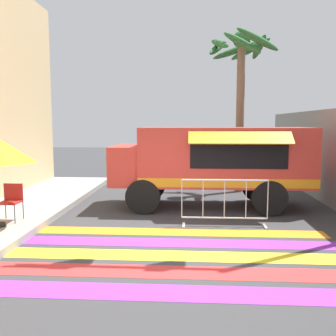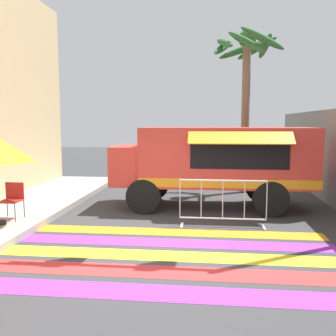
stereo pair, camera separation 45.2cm
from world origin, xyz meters
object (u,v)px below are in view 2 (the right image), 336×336
Objects in this scene: barricade_front at (223,204)px; folding_chair at (12,197)px; traffic_signal_pole at (291,7)px; food_truck at (211,159)px; palm_tree at (245,68)px.

folding_chair is at bearing -176.14° from barricade_front.
traffic_signal_pole reaches higher than folding_chair.
traffic_signal_pole is (1.44, -3.18, 3.20)m from food_truck.
traffic_signal_pole reaches higher than barricade_front.
food_truck reaches higher than barricade_front.
traffic_signal_pole reaches higher than food_truck.
food_truck is 4.73m from traffic_signal_pole.
barricade_front is at bearing 136.20° from traffic_signal_pole.
barricade_front is 0.37× the size of palm_tree.
food_truck is 4.05m from palm_tree.
barricade_front is (-1.16, 1.12, -4.06)m from traffic_signal_pole.
barricade_front is at bearing -100.71° from palm_tree.
traffic_signal_pole is 7.36m from folding_chair.
food_truck reaches higher than folding_chair.
folding_chair is at bearing -153.07° from food_truck.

